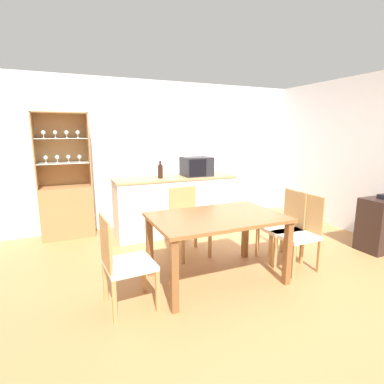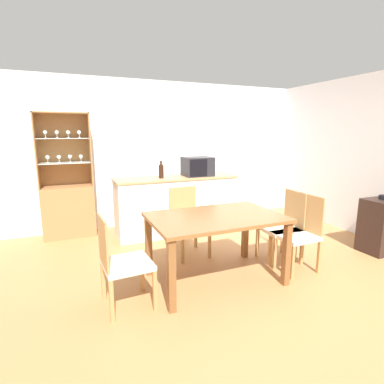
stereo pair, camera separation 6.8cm
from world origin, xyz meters
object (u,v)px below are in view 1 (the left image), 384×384
dining_table (217,224)px  wine_bottle (160,171)px  display_cabinet (67,202)px  dining_chair_head_far (188,222)px  side_cabinet (382,224)px  microwave (197,166)px  dining_chair_side_left_near (124,263)px  dining_chair_side_right_near (299,233)px  dining_chair_side_right_far (283,226)px

dining_table → wine_bottle: (-0.10, 1.71, 0.40)m
display_cabinet → dining_chair_head_far: 2.08m
dining_chair_head_far → side_cabinet: bearing=155.1°
microwave → wine_bottle: size_ratio=1.68×
dining_table → wine_bottle: 1.76m
dining_chair_head_far → dining_chair_side_left_near: bearing=38.0°
dining_chair_side_right_near → side_cabinet: size_ratio=1.22×
dining_chair_head_far → microwave: bearing=-124.9°
display_cabinet → dining_chair_side_right_near: display_cabinet is taller
dining_chair_side_right_far → dining_chair_side_right_near: bearing=-176.2°
microwave → side_cabinet: 2.87m
dining_chair_side_right_far → side_cabinet: 1.55m
display_cabinet → dining_chair_head_far: size_ratio=2.13×
dining_chair_side_right_near → dining_chair_side_right_far: 0.28m
display_cabinet → dining_table: display_cabinet is taller
dining_chair_side_left_near → dining_chair_head_far: 1.43m
dining_table → dining_chair_side_left_near: size_ratio=1.57×
dining_chair_side_left_near → dining_chair_head_far: bearing=128.5°
dining_chair_side_right_near → dining_chair_head_far: size_ratio=1.00×
dining_chair_head_far → microwave: (0.55, 0.92, 0.64)m
microwave → wine_bottle: microwave is taller
dining_chair_side_right_near → microwave: 2.04m
display_cabinet → wine_bottle: bearing=-21.1°
display_cabinet → wine_bottle: display_cabinet is taller
display_cabinet → microwave: size_ratio=4.16×
dining_chair_side_right_far → microwave: (-0.52, 1.59, 0.64)m
microwave → side_cabinet: (2.03, -1.89, -0.72)m
microwave → dining_chair_side_right_far: bearing=-71.9°
dining_chair_side_left_near → microwave: bearing=135.8°
dining_table → dining_chair_head_far: (-0.00, 0.81, -0.20)m
display_cabinet → dining_chair_side_right_far: 3.32m
dining_chair_side_right_near → wine_bottle: 2.27m
dining_chair_side_right_near → dining_chair_head_far: bearing=47.7°
display_cabinet → dining_chair_side_left_near: 2.44m
display_cabinet → microwave: (2.04, -0.52, 0.53)m
microwave → dining_chair_side_left_near: bearing=-130.6°
dining_chair_side_left_near → display_cabinet: bearing=-173.3°
display_cabinet → dining_chair_side_right_near: (2.56, -2.39, -0.11)m
dining_table → dining_chair_head_far: size_ratio=1.57×
dining_chair_side_right_near → wine_bottle: bearing=31.5°
display_cabinet → side_cabinet: display_cabinet is taller
dining_chair_head_far → wine_bottle: size_ratio=3.28×
dining_chair_side_right_far → dining_chair_head_far: 1.26m
dining_table → wine_bottle: size_ratio=5.17×
display_cabinet → dining_chair_head_far: bearing=-44.0°
dining_table → microwave: (0.54, 1.73, 0.44)m
dining_chair_side_right_far → side_cabinet: bearing=-97.6°
display_cabinet → dining_table: (1.50, -2.25, 0.09)m
dining_chair_head_far → wine_bottle: bearing=-88.2°
dining_chair_side_right_far → dining_chair_side_left_near: (-2.12, -0.28, 0.00)m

